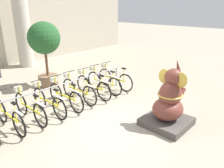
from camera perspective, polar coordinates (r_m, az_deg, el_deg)
The scene contains 13 objects.
ground_plane at distance 6.16m, azimuth -0.90°, elevation -10.61°, with size 60.00×60.00×0.00m, color #9E937F.
column_right at distance 12.50m, azimuth -22.67°, elevation 16.12°, with size 0.97×0.97×5.16m.
bike_rack at distance 7.17m, azimuth -13.05°, elevation -0.96°, with size 5.37×0.05×0.77m.
bicycle_1 at distance 6.40m, azimuth -25.42°, elevation -7.30°, with size 0.48×1.78×0.98m.
bicycle_2 at distance 6.63m, azimuth -20.80°, elevation -5.70°, with size 0.48×1.78×0.98m.
bicycle_3 at distance 6.86m, azimuth -16.31°, elevation -4.31°, with size 0.48×1.78×0.98m.
bicycle_4 at distance 7.14m, azimuth -12.23°, elevation -2.96°, with size 0.48×1.78×0.98m.
bicycle_5 at distance 7.52m, azimuth -8.85°, elevation -1.56°, with size 0.48×1.78×0.98m.
bicycle_6 at distance 7.82m, azimuth -5.12°, elevation -0.53°, with size 0.48×1.78×0.98m.
bicycle_7 at distance 8.24m, azimuth -2.31°, elevation 0.61°, with size 0.48×1.78×0.98m.
bicycle_8 at distance 8.63m, azimuth 0.60°, elevation 1.54°, with size 0.48×1.78×0.98m.
elephant_statue at distance 6.10m, azimuth 14.65°, elevation -5.02°, with size 1.17×1.17×1.85m.
potted_tree at distance 8.99m, azimuth -17.20°, elevation 10.05°, with size 1.24×1.24×2.56m.
Camera 1 is at (-3.83, -3.68, 3.12)m, focal length 35.00 mm.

